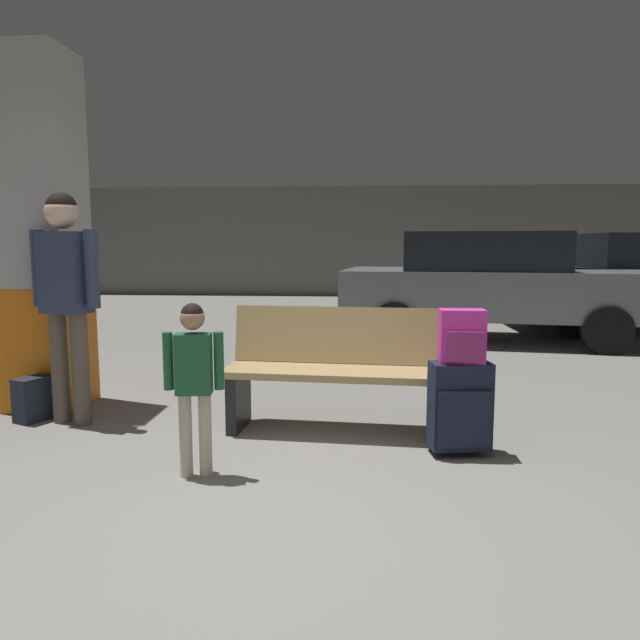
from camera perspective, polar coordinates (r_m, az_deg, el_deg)
ground_plane at (r=6.79m, az=0.24°, el=-4.62°), size 18.00×18.00×0.10m
garage_back_wall at (r=15.49m, az=2.69°, el=7.49°), size 18.00×0.12×2.80m
structural_pillar at (r=5.39m, az=-24.94°, el=7.37°), size 0.57×0.57×2.87m
bench at (r=4.35m, az=1.63°, el=-4.82°), size 1.63×0.64×0.89m
suitcase at (r=3.97m, az=13.22°, el=-8.01°), size 0.41×0.28×0.60m
backpack_bright at (r=3.87m, az=13.41°, el=-1.58°), size 0.28×0.19×0.34m
child at (r=3.51m, az=-11.97°, el=-4.79°), size 0.35×0.20×1.02m
adult at (r=4.79m, az=-23.13°, el=3.25°), size 0.57×0.29×1.72m
backpack_dark_floor at (r=5.13m, az=-25.67°, el=-6.82°), size 0.28×0.32×0.34m
parked_car_near at (r=8.65m, az=15.97°, el=3.40°), size 4.28×2.19×1.51m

